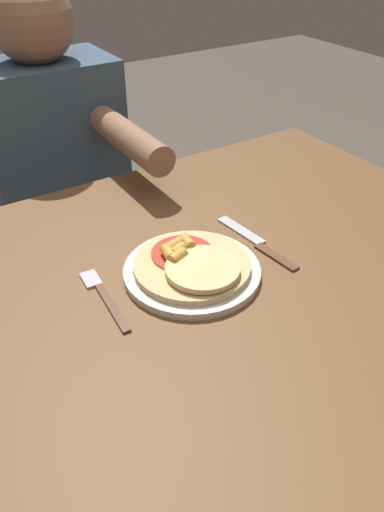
{
  "coord_description": "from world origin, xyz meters",
  "views": [
    {
      "loc": [
        -0.39,
        -0.55,
        1.29
      ],
      "look_at": [
        -0.02,
        0.04,
        0.79
      ],
      "focal_mm": 35.0,
      "sensor_mm": 36.0,
      "label": 1
    }
  ],
  "objects_px": {
    "knife": "(258,243)",
    "person_diner": "(59,171)",
    "dining_table": "(212,326)",
    "fork": "(103,295)",
    "plate": "(192,271)",
    "pizza": "(192,264)"
  },
  "relations": [
    {
      "from": "plate",
      "to": "fork",
      "type": "bearing_deg",
      "value": 169.61
    },
    {
      "from": "plate",
      "to": "fork",
      "type": "relative_size",
      "value": 1.38
    },
    {
      "from": "plate",
      "to": "pizza",
      "type": "relative_size",
      "value": 1.18
    },
    {
      "from": "plate",
      "to": "fork",
      "type": "distance_m",
      "value": 0.16
    },
    {
      "from": "knife",
      "to": "person_diner",
      "type": "xyz_separation_m",
      "value": [
        -0.17,
        0.65,
        -0.07
      ]
    },
    {
      "from": "fork",
      "to": "person_diner",
      "type": "height_order",
      "value": "person_diner"
    },
    {
      "from": "fork",
      "to": "dining_table",
      "type": "bearing_deg",
      "value": -22.24
    },
    {
      "from": "pizza",
      "to": "fork",
      "type": "bearing_deg",
      "value": 168.6
    },
    {
      "from": "plate",
      "to": "fork",
      "type": "height_order",
      "value": "plate"
    },
    {
      "from": "pizza",
      "to": "knife",
      "type": "relative_size",
      "value": 0.94
    },
    {
      "from": "plate",
      "to": "knife",
      "type": "relative_size",
      "value": 1.1
    },
    {
      "from": "dining_table",
      "to": "person_diner",
      "type": "bearing_deg",
      "value": 92.39
    },
    {
      "from": "knife",
      "to": "pizza",
      "type": "bearing_deg",
      "value": -174.91
    },
    {
      "from": "dining_table",
      "to": "fork",
      "type": "height_order",
      "value": "fork"
    },
    {
      "from": "dining_table",
      "to": "pizza",
      "type": "distance_m",
      "value": 0.13
    },
    {
      "from": "person_diner",
      "to": "knife",
      "type": "bearing_deg",
      "value": -75.3
    },
    {
      "from": "pizza",
      "to": "person_diner",
      "type": "height_order",
      "value": "person_diner"
    },
    {
      "from": "plate",
      "to": "person_diner",
      "type": "distance_m",
      "value": 0.67
    },
    {
      "from": "fork",
      "to": "plate",
      "type": "bearing_deg",
      "value": -10.39
    },
    {
      "from": "pizza",
      "to": "fork",
      "type": "xyz_separation_m",
      "value": [
        -0.16,
        0.03,
        -0.02
      ]
    },
    {
      "from": "plate",
      "to": "dining_table",
      "type": "bearing_deg",
      "value": -68.58
    },
    {
      "from": "plate",
      "to": "knife",
      "type": "distance_m",
      "value": 0.16
    }
  ]
}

